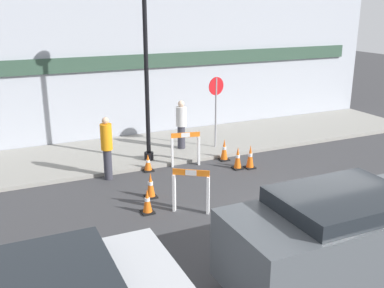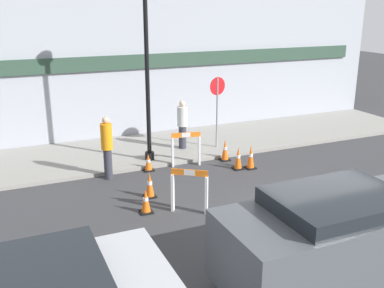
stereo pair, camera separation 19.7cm
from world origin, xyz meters
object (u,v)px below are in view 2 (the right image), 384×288
at_px(person_worker, 107,146).
at_px(streetlamp_post, 146,44).
at_px(stop_sign, 217,101).
at_px(parked_car_1, 335,237).
at_px(person_pedestrian, 182,123).

bearing_deg(person_worker, streetlamp_post, 59.88).
bearing_deg(streetlamp_post, stop_sign, 7.75).
distance_m(stop_sign, parked_car_1, 8.03).
bearing_deg(stop_sign, person_pedestrian, -26.78).
relative_size(streetlamp_post, person_worker, 3.06).
distance_m(person_worker, parked_car_1, 7.05).
bearing_deg(person_pedestrian, streetlamp_post, 30.82).
xyz_separation_m(stop_sign, person_pedestrian, (-1.12, 0.33, -0.72)).
height_order(streetlamp_post, person_worker, streetlamp_post).
bearing_deg(parked_car_1, streetlamp_post, 96.17).
bearing_deg(person_pedestrian, parked_car_1, 91.11).
xyz_separation_m(stop_sign, person_worker, (-4.01, -1.15, -0.72)).
distance_m(streetlamp_post, parked_car_1, 7.97).
relative_size(stop_sign, person_worker, 1.31).
relative_size(person_worker, parked_car_1, 0.45).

